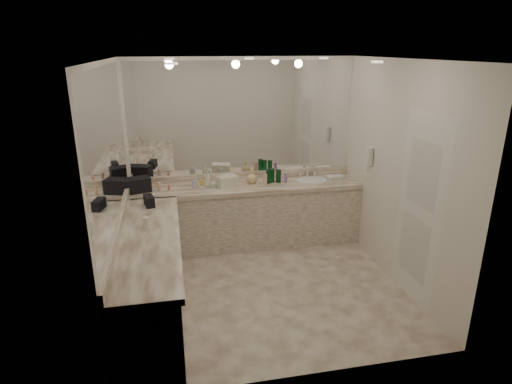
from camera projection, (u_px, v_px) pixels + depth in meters
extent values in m
plane|color=beige|center=(265.00, 286.00, 5.13)|extent=(3.20, 3.20, 0.00)
plane|color=white|center=(267.00, 59.00, 4.29)|extent=(3.20, 3.20, 0.00)
cube|color=silver|center=(243.00, 152.00, 6.10)|extent=(3.20, 0.02, 2.60)
cube|color=silver|center=(115.00, 192.00, 4.41)|extent=(0.02, 3.00, 2.60)
cube|color=silver|center=(399.00, 175.00, 5.01)|extent=(0.02, 3.00, 2.60)
cube|color=silver|center=(247.00, 217.00, 6.10)|extent=(3.20, 0.60, 0.84)
cube|color=silver|center=(247.00, 187.00, 5.95)|extent=(3.20, 0.64, 0.06)
cube|color=silver|center=(150.00, 279.00, 4.47)|extent=(0.60, 2.40, 0.84)
cube|color=silver|center=(148.00, 240.00, 4.32)|extent=(0.64, 2.42, 0.06)
cube|color=silver|center=(243.00, 176.00, 6.19)|extent=(3.20, 0.04, 0.10)
cube|color=silver|center=(120.00, 223.00, 4.52)|extent=(0.04, 3.00, 0.10)
cube|color=white|center=(242.00, 118.00, 5.93)|extent=(3.12, 0.01, 1.55)
cube|color=white|center=(111.00, 147.00, 4.25)|extent=(0.01, 2.92, 1.55)
cylinder|color=white|center=(312.00, 181.00, 6.13)|extent=(0.44, 0.44, 0.03)
cube|color=silver|center=(307.00, 172.00, 6.30)|extent=(0.24, 0.16, 0.14)
cube|color=white|center=(369.00, 156.00, 5.63)|extent=(0.06, 0.10, 0.24)
cube|color=white|center=(419.00, 210.00, 4.62)|extent=(0.02, 0.82, 2.10)
cube|color=black|center=(137.00, 185.00, 5.62)|extent=(0.37, 0.29, 0.19)
cube|color=black|center=(149.00, 201.00, 5.14)|extent=(0.15, 0.24, 0.12)
cube|color=beige|center=(227.00, 181.00, 5.84)|extent=(0.30, 0.24, 0.15)
cube|color=white|center=(335.00, 177.00, 6.23)|extent=(0.24, 0.17, 0.04)
cylinder|color=white|center=(147.00, 224.00, 4.46)|extent=(0.06, 0.06, 0.14)
imported|color=silver|center=(208.00, 179.00, 5.86)|extent=(0.08, 0.08, 0.21)
imported|color=silver|center=(195.00, 182.00, 5.81)|extent=(0.08, 0.09, 0.16)
imported|color=#D7BE7A|center=(252.00, 177.00, 5.98)|extent=(0.18, 0.18, 0.19)
cylinder|color=#0F5023|center=(272.00, 175.00, 6.03)|extent=(0.06, 0.06, 0.20)
cylinder|color=#0F5023|center=(278.00, 176.00, 6.03)|extent=(0.07, 0.07, 0.18)
cylinder|color=#0F5023|center=(269.00, 176.00, 5.99)|extent=(0.07, 0.07, 0.20)
cylinder|color=silver|center=(280.00, 178.00, 6.10)|extent=(0.05, 0.05, 0.07)
cylinder|color=#E0B28C|center=(159.00, 187.00, 5.67)|extent=(0.04, 0.04, 0.12)
cylinder|color=silver|center=(224.00, 180.00, 5.95)|extent=(0.04, 0.04, 0.12)
cylinder|color=#9966B2|center=(286.00, 178.00, 6.02)|extent=(0.05, 0.05, 0.13)
cylinder|color=silver|center=(213.00, 186.00, 5.80)|extent=(0.05, 0.05, 0.06)
cylinder|color=#F2D84C|center=(202.00, 182.00, 5.94)|extent=(0.06, 0.06, 0.06)
cylinder|color=#E0B28C|center=(265.00, 179.00, 5.93)|extent=(0.06, 0.06, 0.15)
cylinder|color=#E57F66|center=(169.00, 187.00, 5.73)|extent=(0.04, 0.04, 0.07)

